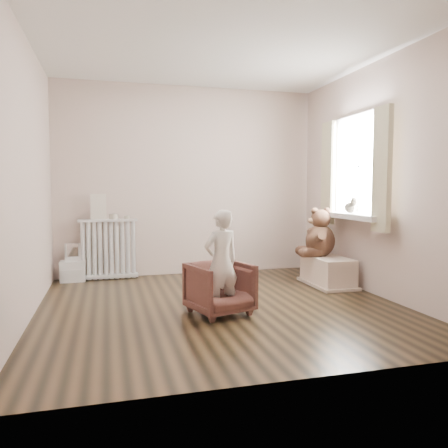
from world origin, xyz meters
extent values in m
cube|color=black|center=(0.00, 0.00, 0.00)|extent=(3.60, 3.60, 0.01)
cube|color=white|center=(0.00, 0.00, 2.60)|extent=(3.60, 3.60, 0.01)
cube|color=beige|center=(0.00, 1.80, 1.30)|extent=(3.60, 0.02, 2.60)
cube|color=beige|center=(0.00, -1.80, 1.30)|extent=(3.60, 0.02, 2.60)
cube|color=beige|center=(-1.80, 0.00, 1.30)|extent=(0.02, 3.60, 2.60)
cube|color=beige|center=(1.80, 0.00, 1.30)|extent=(0.02, 3.60, 2.60)
cube|color=white|center=(1.76, 0.30, 1.45)|extent=(0.03, 0.90, 1.10)
cube|color=silver|center=(1.67, 0.30, 0.87)|extent=(0.22, 1.10, 0.06)
cube|color=beige|center=(1.65, -0.27, 1.39)|extent=(0.06, 0.26, 1.30)
cube|color=beige|center=(1.65, 0.87, 1.39)|extent=(0.06, 0.26, 1.30)
cube|color=silver|center=(-1.10, 1.68, 0.39)|extent=(0.75, 0.14, 0.79)
cube|color=beige|center=(-1.22, 1.68, 0.96)|extent=(0.20, 0.02, 0.33)
cylinder|color=#A59E8C|center=(-1.03, 1.68, 0.83)|extent=(0.11, 0.11, 0.07)
cylinder|color=#A59E8C|center=(-0.85, 1.68, 0.82)|extent=(0.08, 0.08, 0.04)
cube|color=silver|center=(-1.55, 1.65, 0.28)|extent=(0.31, 0.22, 0.49)
imported|color=#552E26|center=(-0.08, -0.27, 0.25)|extent=(0.67, 0.68, 0.50)
imported|color=silver|center=(-0.08, -0.32, 0.51)|extent=(0.41, 0.33, 0.98)
cube|color=beige|center=(1.52, 0.60, 0.20)|extent=(0.40, 0.75, 0.35)
camera|label=1|loc=(-1.10, -4.23, 1.19)|focal=35.00mm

